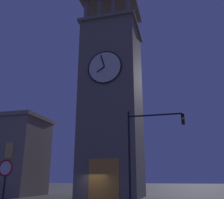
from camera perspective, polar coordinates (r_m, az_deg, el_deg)
The scene contains 3 objects.
clocktower at distance 31.43m, azimuth 0.04°, elevation -0.46°, with size 7.29×7.36×26.92m.
traffic_signal_mid at distance 18.49m, azimuth 7.57°, elevation -9.34°, with size 4.09×0.41×6.84m.
no_horn_sign at distance 13.28m, azimuth -22.96°, elevation -15.02°, with size 0.78×0.14×2.87m.
Camera 1 is at (-8.64, 24.23, 1.98)m, focal length 40.55 mm.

